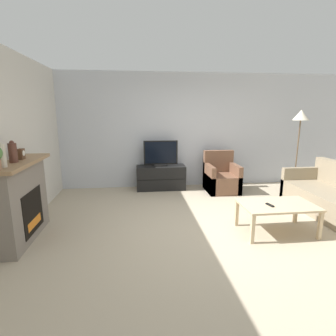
{
  "coord_description": "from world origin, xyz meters",
  "views": [
    {
      "loc": [
        -1.12,
        -3.74,
        1.81
      ],
      "look_at": [
        -0.6,
        0.65,
        0.85
      ],
      "focal_mm": 28.0,
      "sensor_mm": 36.0,
      "label": 1
    }
  ],
  "objects_px": {
    "remote": "(270,205)",
    "floor_lamp": "(300,121)",
    "tv_stand": "(161,177)",
    "mantel_vase_centre_left": "(13,152)",
    "tv": "(161,154)",
    "mantel_clock": "(21,154)",
    "coffee_table": "(277,207)",
    "mantel_vase_left": "(1,155)",
    "fireplace": "(21,200)",
    "armchair": "(221,178)"
  },
  "relations": [
    {
      "from": "fireplace",
      "to": "tv_stand",
      "type": "height_order",
      "value": "fireplace"
    },
    {
      "from": "fireplace",
      "to": "mantel_vase_left",
      "type": "bearing_deg",
      "value": -87.6
    },
    {
      "from": "tv_stand",
      "to": "tv",
      "type": "bearing_deg",
      "value": -90.0
    },
    {
      "from": "mantel_vase_left",
      "to": "floor_lamp",
      "type": "bearing_deg",
      "value": 21.26
    },
    {
      "from": "tv_stand",
      "to": "armchair",
      "type": "height_order",
      "value": "armchair"
    },
    {
      "from": "armchair",
      "to": "tv_stand",
      "type": "bearing_deg",
      "value": 167.39
    },
    {
      "from": "remote",
      "to": "mantel_vase_centre_left",
      "type": "bearing_deg",
      "value": 163.95
    },
    {
      "from": "tv_stand",
      "to": "armchair",
      "type": "xyz_separation_m",
      "value": [
        1.37,
        -0.31,
        0.01
      ]
    },
    {
      "from": "armchair",
      "to": "remote",
      "type": "distance_m",
      "value": 2.24
    },
    {
      "from": "tv",
      "to": "coffee_table",
      "type": "bearing_deg",
      "value": -58.36
    },
    {
      "from": "tv_stand",
      "to": "coffee_table",
      "type": "bearing_deg",
      "value": -58.38
    },
    {
      "from": "remote",
      "to": "floor_lamp",
      "type": "bearing_deg",
      "value": 36.58
    },
    {
      "from": "mantel_clock",
      "to": "mantel_vase_centre_left",
      "type": "bearing_deg",
      "value": -90.19
    },
    {
      "from": "tv",
      "to": "armchair",
      "type": "height_order",
      "value": "tv"
    },
    {
      "from": "tv_stand",
      "to": "tv",
      "type": "relative_size",
      "value": 1.45
    },
    {
      "from": "mantel_vase_left",
      "to": "floor_lamp",
      "type": "height_order",
      "value": "floor_lamp"
    },
    {
      "from": "coffee_table",
      "to": "remote",
      "type": "distance_m",
      "value": 0.17
    },
    {
      "from": "mantel_clock",
      "to": "coffee_table",
      "type": "xyz_separation_m",
      "value": [
        3.69,
        -0.35,
        -0.82
      ]
    },
    {
      "from": "armchair",
      "to": "remote",
      "type": "height_order",
      "value": "armchair"
    },
    {
      "from": "tv",
      "to": "armchair",
      "type": "relative_size",
      "value": 0.87
    },
    {
      "from": "remote",
      "to": "tv",
      "type": "bearing_deg",
      "value": 105.21
    },
    {
      "from": "tv",
      "to": "coffee_table",
      "type": "height_order",
      "value": "tv"
    },
    {
      "from": "tv_stand",
      "to": "remote",
      "type": "height_order",
      "value": "tv_stand"
    },
    {
      "from": "coffee_table",
      "to": "tv_stand",
      "type": "bearing_deg",
      "value": 121.62
    },
    {
      "from": "mantel_vase_left",
      "to": "coffee_table",
      "type": "bearing_deg",
      "value": 2.92
    },
    {
      "from": "mantel_clock",
      "to": "coffee_table",
      "type": "relative_size",
      "value": 0.14
    },
    {
      "from": "remote",
      "to": "coffee_table",
      "type": "bearing_deg",
      "value": 6.76
    },
    {
      "from": "tv_stand",
      "to": "coffee_table",
      "type": "relative_size",
      "value": 1.04
    },
    {
      "from": "fireplace",
      "to": "tv_stand",
      "type": "bearing_deg",
      "value": 46.23
    },
    {
      "from": "fireplace",
      "to": "remote",
      "type": "xyz_separation_m",
      "value": [
        3.56,
        -0.27,
        -0.12
      ]
    },
    {
      "from": "mantel_vase_centre_left",
      "to": "coffee_table",
      "type": "height_order",
      "value": "mantel_vase_centre_left"
    },
    {
      "from": "coffee_table",
      "to": "mantel_vase_left",
      "type": "bearing_deg",
      "value": -177.08
    },
    {
      "from": "mantel_clock",
      "to": "armchair",
      "type": "bearing_deg",
      "value": 27.41
    },
    {
      "from": "mantel_vase_left",
      "to": "floor_lamp",
      "type": "xyz_separation_m",
      "value": [
        5.09,
        1.98,
        0.31
      ]
    },
    {
      "from": "mantel_vase_left",
      "to": "armchair",
      "type": "xyz_separation_m",
      "value": [
        3.53,
        2.36,
        -1.0
      ]
    },
    {
      "from": "coffee_table",
      "to": "floor_lamp",
      "type": "bearing_deg",
      "value": 51.92
    },
    {
      "from": "tv_stand",
      "to": "mantel_vase_centre_left",
      "type": "bearing_deg",
      "value": -132.32
    },
    {
      "from": "mantel_clock",
      "to": "coffee_table",
      "type": "bearing_deg",
      "value": -5.35
    },
    {
      "from": "mantel_vase_left",
      "to": "mantel_clock",
      "type": "bearing_deg",
      "value": 89.92
    },
    {
      "from": "mantel_clock",
      "to": "remote",
      "type": "bearing_deg",
      "value": -6.44
    },
    {
      "from": "armchair",
      "to": "fireplace",
      "type": "bearing_deg",
      "value": -151.03
    },
    {
      "from": "mantel_clock",
      "to": "tv",
      "type": "relative_size",
      "value": 0.19
    },
    {
      "from": "mantel_clock",
      "to": "tv",
      "type": "height_order",
      "value": "mantel_clock"
    },
    {
      "from": "tv_stand",
      "to": "floor_lamp",
      "type": "xyz_separation_m",
      "value": [
        2.93,
        -0.69,
        1.33
      ]
    },
    {
      "from": "mantel_vase_centre_left",
      "to": "tv",
      "type": "relative_size",
      "value": 0.37
    },
    {
      "from": "mantel_vase_left",
      "to": "armchair",
      "type": "bearing_deg",
      "value": 33.8
    },
    {
      "from": "fireplace",
      "to": "floor_lamp",
      "type": "relative_size",
      "value": 0.72
    },
    {
      "from": "mantel_vase_left",
      "to": "armchair",
      "type": "distance_m",
      "value": 4.37
    },
    {
      "from": "mantel_vase_centre_left",
      "to": "tv",
      "type": "height_order",
      "value": "mantel_vase_centre_left"
    },
    {
      "from": "mantel_clock",
      "to": "armchair",
      "type": "height_order",
      "value": "mantel_clock"
    }
  ]
}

